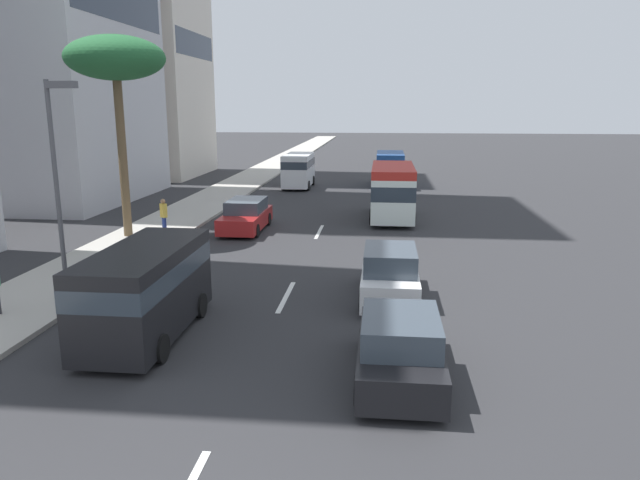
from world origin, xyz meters
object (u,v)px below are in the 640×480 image
at_px(palm_tree, 115,61).
at_px(street_lamp, 58,169).
at_px(minibus_second, 392,190).
at_px(van_third, 146,286).
at_px(pedestrian_near_lamp, 164,215).
at_px(van_seventh, 390,167).
at_px(car_lead, 400,348).
at_px(car_fourth, 390,275).
at_px(car_sixth, 246,216).
at_px(van_fifth, 298,169).

bearing_deg(palm_tree, street_lamp, -166.41).
height_order(minibus_second, van_third, minibus_second).
xyz_separation_m(van_third, pedestrian_near_lamp, (11.86, 3.98, -0.32)).
xyz_separation_m(van_seventh, palm_tree, (-19.84, 12.39, 6.57)).
xyz_separation_m(pedestrian_near_lamp, street_lamp, (-9.81, -0.65, 3.21)).
height_order(pedestrian_near_lamp, palm_tree, palm_tree).
height_order(car_lead, car_fourth, car_fourth).
bearing_deg(car_sixth, minibus_second, 117.51).
relative_size(van_seventh, street_lamp, 0.78).
distance_m(car_fourth, street_lamp, 10.61).
bearing_deg(street_lamp, van_fifth, -6.63).
xyz_separation_m(minibus_second, van_fifth, (12.00, 6.90, -0.16)).
bearing_deg(van_seventh, car_lead, 179.85).
xyz_separation_m(car_lead, palm_tree, (13.36, 12.31, 7.29)).
height_order(van_third, car_fourth, van_third).
bearing_deg(van_fifth, van_third, 0.20).
xyz_separation_m(minibus_second, palm_tree, (-6.27, 12.39, 6.43)).
distance_m(van_fifth, van_seventh, 7.08).
height_order(van_fifth, palm_tree, palm_tree).
bearing_deg(van_fifth, car_sixth, -1.50).
bearing_deg(minibus_second, car_sixth, 117.51).
bearing_deg(car_sixth, van_third, 2.14).
distance_m(car_lead, van_seventh, 33.21).
bearing_deg(van_fifth, minibus_second, 29.90).
relative_size(car_lead, van_seventh, 0.83).
height_order(car_sixth, pedestrian_near_lamp, pedestrian_near_lamp).
distance_m(car_lead, palm_tree, 19.57).
relative_size(car_sixth, van_seventh, 0.90).
distance_m(minibus_second, van_fifth, 13.84).
bearing_deg(palm_tree, van_seventh, -32.00).
relative_size(car_fourth, pedestrian_near_lamp, 2.58).
distance_m(pedestrian_near_lamp, street_lamp, 10.35).
relative_size(van_seventh, palm_tree, 0.58).
bearing_deg(van_fifth, street_lamp, -6.63).
xyz_separation_m(car_lead, street_lamp, (3.95, 10.03, 3.54)).
relative_size(car_fourth, van_fifth, 0.89).
bearing_deg(palm_tree, van_fifth, -16.73).
bearing_deg(car_lead, street_lamp, 68.51).
bearing_deg(van_seventh, van_fifth, 102.79).
relative_size(van_fifth, van_seventh, 0.95).
xyz_separation_m(van_third, car_sixth, (13.92, 0.52, -0.67)).
relative_size(car_lead, palm_tree, 0.48).
bearing_deg(minibus_second, street_lamp, 147.17).
bearing_deg(palm_tree, minibus_second, -63.16).
relative_size(van_third, car_sixth, 1.12).
distance_m(car_lead, car_fourth, 5.77).
bearing_deg(car_lead, van_seventh, -0.15).
xyz_separation_m(car_fourth, pedestrian_near_lamp, (8.00, 10.51, 0.28)).
xyz_separation_m(car_lead, car_fourth, (5.77, 0.18, 0.05)).
relative_size(van_fifth, street_lamp, 0.74).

